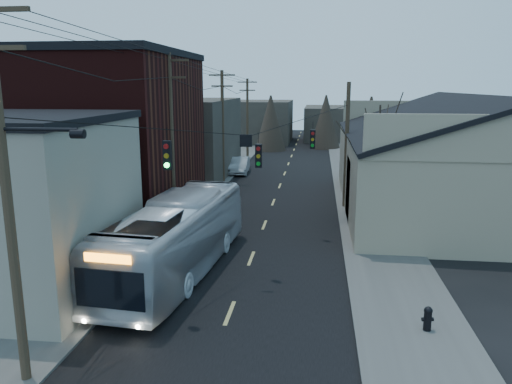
{
  "coord_description": "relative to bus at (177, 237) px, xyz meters",
  "views": [
    {
      "loc": [
        3.09,
        -8.88,
        8.31
      ],
      "look_at": [
        0.04,
        15.56,
        3.0
      ],
      "focal_mm": 35.0,
      "sensor_mm": 36.0,
      "label": 1
    }
  ],
  "objects": [
    {
      "name": "building_clapboard",
      "position": [
        -6.0,
        -2.65,
        1.81
      ],
      "size": [
        8.0,
        8.0,
        7.0
      ],
      "primitive_type": "cube",
      "color": "gray",
      "rests_on": "ground"
    },
    {
      "name": "road_surface",
      "position": [
        3.0,
        18.35,
        -1.68
      ],
      "size": [
        9.0,
        110.0,
        0.02
      ],
      "primitive_type": "cube",
      "color": "black",
      "rests_on": "ground"
    },
    {
      "name": "bus",
      "position": [
        0.0,
        0.0,
        0.0
      ],
      "size": [
        3.97,
        12.38,
        3.39
      ],
      "primitive_type": "imported",
      "rotation": [
        0.0,
        0.0,
        3.05
      ],
      "color": "silver",
      "rests_on": "ground"
    },
    {
      "name": "utility_lines",
      "position": [
        -0.11,
        12.49,
        3.26
      ],
      "size": [
        11.24,
        45.28,
        10.5
      ],
      "color": "#382B1E",
      "rests_on": "ground"
    },
    {
      "name": "sidewalk_left",
      "position": [
        -3.5,
        18.35,
        -1.63
      ],
      "size": [
        4.0,
        110.0,
        0.12
      ],
      "primitive_type": "cube",
      "color": "#474744",
      "rests_on": "ground"
    },
    {
      "name": "building_brick",
      "position": [
        -7.0,
        8.35,
        3.31
      ],
      "size": [
        10.0,
        12.0,
        10.0
      ],
      "primitive_type": "cube",
      "color": "black",
      "rests_on": "ground"
    },
    {
      "name": "sidewalk_right",
      "position": [
        9.5,
        18.35,
        -1.63
      ],
      "size": [
        4.0,
        110.0,
        0.12
      ],
      "primitive_type": "cube",
      "color": "#474744",
      "rests_on": "ground"
    },
    {
      "name": "parked_car",
      "position": [
        -1.3,
        25.96,
        -0.93
      ],
      "size": [
        1.87,
        4.74,
        1.54
      ],
      "primitive_type": "imported",
      "rotation": [
        0.0,
        0.0,
        0.05
      ],
      "color": "#A7ABAF",
      "rests_on": "ground"
    },
    {
      "name": "warehouse",
      "position": [
        16.0,
        13.35,
        1.0
      ],
      "size": [
        16.16,
        20.6,
        7.73
      ],
      "color": "gray",
      "rests_on": "ground"
    },
    {
      "name": "building_far_left",
      "position": [
        -3.0,
        53.35,
        1.31
      ],
      "size": [
        10.0,
        12.0,
        6.0
      ],
      "primitive_type": "cube",
      "color": "#35302A",
      "rests_on": "ground"
    },
    {
      "name": "building_left_far",
      "position": [
        -6.5,
        24.35,
        1.81
      ],
      "size": [
        9.0,
        14.0,
        7.0
      ],
      "primitive_type": "cube",
      "color": "#35302A",
      "rests_on": "ground"
    },
    {
      "name": "fire_hydrant",
      "position": [
        9.95,
        -4.3,
        -1.12
      ],
      "size": [
        0.41,
        0.29,
        0.85
      ],
      "rotation": [
        0.0,
        0.0,
        0.15
      ],
      "color": "black",
      "rests_on": "sidewalk_right"
    },
    {
      "name": "bare_tree",
      "position": [
        9.5,
        8.35,
        1.91
      ],
      "size": [
        0.4,
        0.4,
        7.2
      ],
      "primitive_type": "cone",
      "color": "black",
      "rests_on": "ground"
    },
    {
      "name": "building_far_right",
      "position": [
        10.0,
        58.35,
        0.81
      ],
      "size": [
        12.0,
        14.0,
        5.0
      ],
      "primitive_type": "cube",
      "color": "#35302A",
      "rests_on": "ground"
    }
  ]
}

